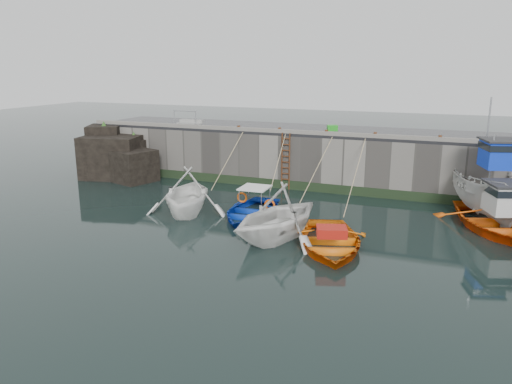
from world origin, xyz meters
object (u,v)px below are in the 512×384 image
at_px(boat_near_navy, 329,247).
at_px(boat_far_orange, 497,220).
at_px(bollard_b, 279,130).
at_px(bollard_a, 239,128).
at_px(bollard_c, 327,132).
at_px(fish_crate, 332,128).
at_px(bollard_d, 375,135).
at_px(boat_near_blue, 251,216).
at_px(boat_far_white, 490,191).
at_px(bollard_e, 440,138).
at_px(boat_near_white, 188,212).
at_px(boat_near_blacktrim, 277,238).
at_px(ladder, 286,162).

relative_size(boat_near_navy, boat_far_orange, 0.69).
xyz_separation_m(boat_far_orange, bollard_b, (-11.21, 3.71, 2.90)).
height_order(bollard_a, bollard_c, same).
bearing_deg(fish_crate, bollard_d, -56.15).
distance_m(fish_crate, bollard_b, 3.15).
relative_size(boat_near_blue, boat_far_orange, 0.64).
relative_size(boat_far_white, bollard_e, 27.05).
relative_size(fish_crate, bollard_d, 2.09).
distance_m(fish_crate, bollard_d, 3.26).
height_order(boat_near_white, boat_near_navy, boat_near_white).
height_order(bollard_d, bollard_e, same).
distance_m(boat_far_white, boat_far_orange, 2.27).
relative_size(boat_near_blacktrim, boat_far_white, 0.65).
distance_m(boat_far_orange, bollard_c, 9.72).
bearing_deg(bollard_a, bollard_c, 0.00).
height_order(bollard_c, bollard_d, same).
xyz_separation_m(boat_far_white, bollard_c, (-8.26, 1.57, 2.15)).
relative_size(boat_near_navy, bollard_b, 17.85).
bearing_deg(bollard_e, boat_near_navy, -112.02).
height_order(boat_far_orange, fish_crate, boat_far_orange).
bearing_deg(bollard_c, boat_far_white, -10.77).
height_order(boat_far_orange, bollard_a, boat_far_orange).
xyz_separation_m(boat_near_white, boat_near_navy, (7.42, -2.07, 0.00)).
bearing_deg(bollard_e, fish_crate, 163.01).
height_order(boat_near_white, bollard_c, bollard_c).
relative_size(bollard_b, bollard_c, 1.00).
bearing_deg(boat_near_white, boat_near_navy, -34.69).
xyz_separation_m(boat_near_navy, fish_crate, (-2.47, 10.32, 3.33)).
xyz_separation_m(boat_near_blacktrim, bollard_e, (5.64, 8.31, 3.30)).
bearing_deg(bollard_b, bollard_e, 0.00).
height_order(boat_far_white, boat_far_orange, boat_far_white).
bearing_deg(boat_near_blacktrim, fish_crate, 110.57).
xyz_separation_m(fish_crate, bollard_d, (2.71, -1.81, -0.03)).
height_order(boat_near_white, fish_crate, fish_crate).
bearing_deg(bollard_d, boat_far_orange, -32.09).
bearing_deg(bollard_b, ladder, -33.86).
xyz_separation_m(bollard_a, bollard_e, (11.00, 0.00, 0.00)).
distance_m(bollard_a, bollard_d, 7.80).
bearing_deg(bollard_e, boat_far_orange, -53.82).
relative_size(ladder, boat_near_blacktrim, 0.65).
bearing_deg(bollard_b, bollard_c, 0.00).
height_order(boat_near_blue, boat_near_navy, boat_near_navy).
bearing_deg(boat_far_orange, boat_near_blue, 171.21).
bearing_deg(boat_near_blacktrim, bollard_c, 110.12).
bearing_deg(boat_far_white, boat_near_navy, -146.81).
bearing_deg(ladder, bollard_e, 2.40).
bearing_deg(boat_near_blacktrim, boat_far_white, 58.81).
bearing_deg(ladder, fish_crate, 45.77).
xyz_separation_m(boat_near_white, bollard_a, (-0.14, 6.45, 3.30)).
bearing_deg(boat_far_orange, bollard_e, 106.17).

